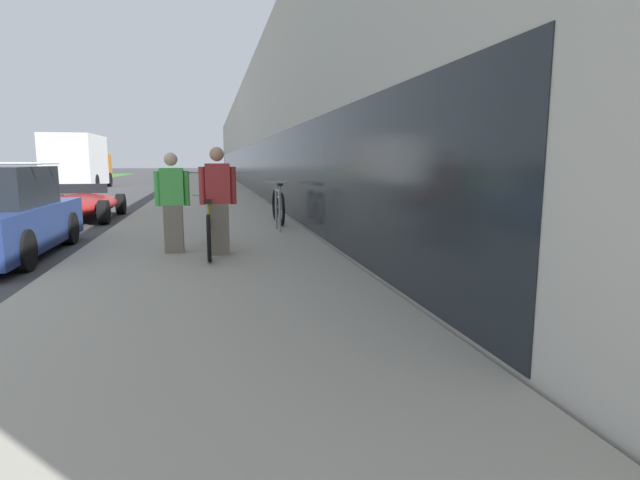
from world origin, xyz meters
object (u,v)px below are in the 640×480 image
vintage_roadster_curbside (80,205)px  moving_truck (78,162)px  tandem_bicycle (209,228)px  cruiser_bike_nearest (278,206)px  person_bystander (173,203)px  person_rider (218,201)px  bike_rack_hoop (278,206)px

vintage_roadster_curbside → moving_truck: bearing=103.0°
tandem_bicycle → moving_truck: moving_truck is taller
tandem_bicycle → cruiser_bike_nearest: 3.75m
tandem_bicycle → moving_truck: size_ratio=0.39×
tandem_bicycle → moving_truck: (-7.05, 22.21, 0.99)m
vintage_roadster_curbside → person_bystander: bearing=-65.7°
person_rider → bike_rack_hoop: 2.75m
person_rider → person_bystander: (-0.69, 0.32, -0.04)m
tandem_bicycle → cruiser_bike_nearest: size_ratio=1.36×
person_bystander → vintage_roadster_curbside: size_ratio=0.36×
moving_truck → tandem_bicycle: bearing=-72.4°
moving_truck → bike_rack_hoop: bearing=-67.2°
person_rider → cruiser_bike_nearest: (1.41, 3.72, -0.43)m
person_bystander → moving_truck: (-6.51, 22.20, 0.58)m
cruiser_bike_nearest → vintage_roadster_curbside: bearing=149.8°
bike_rack_hoop → moving_truck: moving_truck is taller
person_bystander → bike_rack_hoop: bearing=47.7°
tandem_bicycle → person_bystander: size_ratio=1.61×
vintage_roadster_curbside → cruiser_bike_nearest: bearing=-30.2°
cruiser_bike_nearest → tandem_bicycle: bearing=-114.7°
bike_rack_hoop → vintage_roadster_curbside: bike_rack_hoop is taller
tandem_bicycle → person_bystander: person_bystander is taller
moving_truck → cruiser_bike_nearest: bearing=-65.4°
tandem_bicycle → person_bystander: 0.67m
bike_rack_hoop → vintage_roadster_curbside: size_ratio=0.20×
person_bystander → vintage_roadster_curbside: (-2.82, 6.25, -0.50)m
tandem_bicycle → bike_rack_hoop: tandem_bicycle is taller
bike_rack_hoop → vintage_roadster_curbside: 6.30m
person_rider → moving_truck: moving_truck is taller
person_rider → person_bystander: person_rider is taller
moving_truck → vintage_roadster_curbside: bearing=-77.0°
tandem_bicycle → cruiser_bike_nearest: bearing=65.3°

